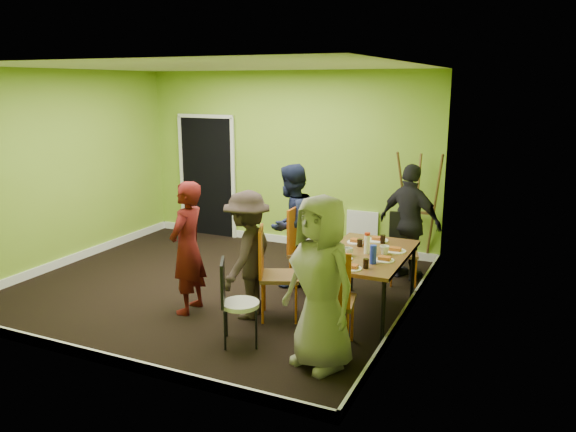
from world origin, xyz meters
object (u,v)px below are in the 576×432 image
Objects in this scene: chair_left_near at (272,268)px; easel at (418,210)px; chair_back_end at (404,233)px; person_front_end at (321,282)px; person_back_end at (410,222)px; person_left_far at (291,225)px; chair_front_end at (331,295)px; blue_bottle at (373,254)px; dining_table at (366,257)px; chair_bentwood at (234,298)px; person_left_near at (247,255)px; chair_left_far at (303,245)px; thermos at (367,244)px; person_standing at (188,248)px; orange_bottle at (365,243)px.

easel is at bearing 133.79° from chair_left_near.
person_front_end is (-0.15, -2.67, 0.17)m from chair_back_end.
person_back_end is at bearing -87.41° from easel.
chair_left_near is 1.13m from person_left_far.
chair_left_near is 1.03m from chair_front_end.
blue_bottle is 1.80m from person_back_end.
person_front_end is at bearing 70.02° from chair_back_end.
easel is at bearing 86.33° from dining_table.
chair_bentwood is 0.54× the size of person_front_end.
chair_back_end is 0.59× the size of person_back_end.
chair_left_near is 0.72× the size of person_left_near.
dining_table is 1.61× the size of chair_back_end.
person_left_far is at bearing 145.16° from person_front_end.
chair_left_far is 5.23× the size of thermos.
person_front_end is at bearing 26.25° from chair_left_far.
easel is (1.08, 2.60, 0.23)m from chair_left_near.
dining_table is at bearing 93.82° from chair_left_near.
person_front_end reaches higher than chair_bentwood.
person_front_end is (0.01, -0.29, 0.23)m from chair_front_end.
person_left_near is at bearing 98.61° from person_standing.
blue_bottle is at bearing 99.04° from chair_bentwood.
easel is 8.29× the size of blue_bottle.
person_left_far is (-1.14, 1.60, 0.20)m from chair_front_end.
chair_left_far is 0.37m from person_left_far.
chair_bentwood is 0.58× the size of person_standing.
easel is 2.02m from person_left_far.
dining_table is 0.91× the size of person_front_end.
person_left_far is (-0.25, 1.09, 0.21)m from chair_left_near.
thermos is (0.01, -0.02, 0.16)m from dining_table.
person_back_end is (1.17, 2.69, 0.30)m from chair_bentwood.
dining_table is at bearing 71.68° from person_left_far.
person_front_end is (-0.06, -1.28, -0.03)m from thermos.
person_standing is at bearing -125.66° from easel.
chair_bentwood is 0.61× the size of person_left_near.
person_standing is (-0.90, 0.51, 0.28)m from chair_bentwood.
easel is (0.03, 0.74, 0.16)m from chair_back_end.
chair_back_end is 2.84m from chair_bentwood.
blue_bottle is 1.41m from person_left_near.
thermos is at bearing 92.46° from chair_left_near.
chair_left_near is at bearing -112.54° from easel.
chair_left_near reaches higher than chair_bentwood.
chair_front_end is at bearing 64.59° from person_left_near.
chair_left_near is at bearing -172.74° from blue_bottle.
chair_front_end reaches higher than chair_left_near.
easel reaches higher than orange_bottle.
chair_bentwood is at bearing -143.09° from blue_bottle.
person_standing is at bearing -81.75° from person_left_near.
person_standing is at bearing -151.36° from orange_bottle.
easel is 1.04× the size of person_left_far.
chair_back_end is 0.16m from person_back_end.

